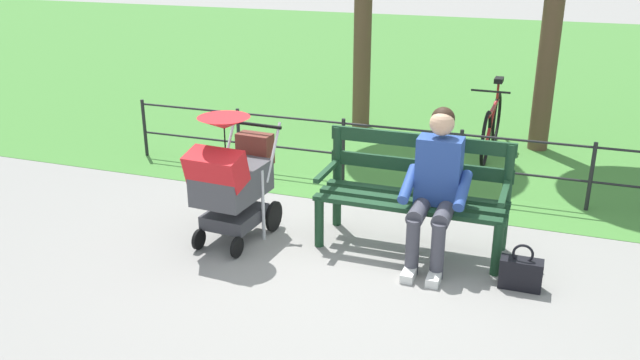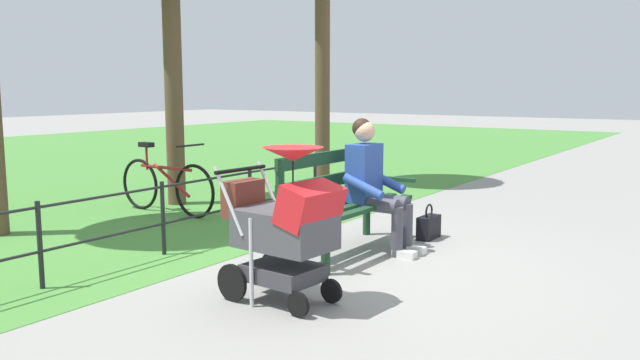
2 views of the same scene
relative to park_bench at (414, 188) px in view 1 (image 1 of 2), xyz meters
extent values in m
plane|color=gray|center=(0.43, 0.12, -0.53)|extent=(60.00, 60.00, 0.00)
cube|color=#478438|center=(0.43, -8.68, -0.52)|extent=(40.00, 16.00, 0.01)
cube|color=#193D23|center=(0.00, -0.06, -0.08)|extent=(1.60, 0.11, 0.04)
cube|color=#193D23|center=(0.00, 0.12, -0.08)|extent=(1.60, 0.11, 0.04)
cube|color=#193D23|center=(0.00, 0.30, -0.08)|extent=(1.60, 0.11, 0.04)
cube|color=#193D23|center=(0.00, -0.16, 0.14)|extent=(1.60, 0.05, 0.12)
cube|color=#193D23|center=(0.00, -0.16, 0.37)|extent=(1.60, 0.05, 0.12)
cylinder|color=#193D23|center=(-0.75, 0.32, -0.30)|extent=(0.08, 0.08, 0.45)
cylinder|color=#193D23|center=(-0.75, -0.16, -0.05)|extent=(0.08, 0.08, 0.95)
cube|color=#193D23|center=(-0.75, 0.12, 0.10)|extent=(0.05, 0.56, 0.04)
cylinder|color=#193D23|center=(0.75, 0.31, -0.30)|extent=(0.08, 0.08, 0.45)
cylinder|color=#193D23|center=(0.75, -0.17, -0.05)|extent=(0.08, 0.08, 0.95)
cube|color=#193D23|center=(0.75, 0.11, 0.10)|extent=(0.05, 0.56, 0.04)
cylinder|color=#42424C|center=(-0.32, 0.34, -0.06)|extent=(0.14, 0.40, 0.14)
cylinder|color=#42424C|center=(-0.12, 0.33, -0.06)|extent=(0.14, 0.40, 0.14)
cylinder|color=#42424C|center=(-0.31, 0.54, -0.29)|extent=(0.11, 0.11, 0.47)
cylinder|color=#42424C|center=(-0.11, 0.53, -0.29)|extent=(0.11, 0.11, 0.47)
cube|color=silver|center=(-0.31, 0.62, -0.49)|extent=(0.10, 0.22, 0.07)
cube|color=silver|center=(-0.11, 0.61, -0.49)|extent=(0.10, 0.22, 0.07)
cube|color=#284793|center=(-0.22, 0.12, 0.22)|extent=(0.36, 0.22, 0.56)
cylinder|color=#284793|center=(-0.44, 0.24, 0.12)|extent=(0.09, 0.43, 0.23)
cylinder|color=#284793|center=(0.00, 0.23, 0.12)|extent=(0.09, 0.43, 0.23)
sphere|color=tan|center=(-0.22, 0.12, 0.62)|extent=(0.20, 0.20, 0.20)
sphere|color=black|center=(-0.22, 0.09, 0.65)|extent=(0.19, 0.19, 0.19)
cylinder|color=black|center=(1.25, 0.15, -0.39)|extent=(0.05, 0.28, 0.28)
cylinder|color=black|center=(1.71, 0.12, -0.39)|extent=(0.05, 0.28, 0.28)
cylinder|color=black|center=(1.33, 0.74, -0.44)|extent=(0.04, 0.18, 0.18)
cylinder|color=black|center=(1.71, 0.72, -0.44)|extent=(0.04, 0.18, 0.18)
cube|color=#38383D|center=(1.50, 0.43, -0.31)|extent=(0.46, 0.55, 0.12)
cylinder|color=silver|center=(1.26, 0.35, -0.20)|extent=(0.03, 0.03, 0.65)
cylinder|color=silver|center=(1.72, 0.32, -0.20)|extent=(0.03, 0.03, 0.65)
cube|color=#47474C|center=(1.50, 0.45, 0.02)|extent=(0.51, 0.71, 0.28)
cube|color=red|center=(1.52, 0.69, 0.22)|extent=(0.50, 0.34, 0.33)
cylinder|color=black|center=(1.47, 0.01, 0.42)|extent=(0.52, 0.07, 0.03)
cylinder|color=silver|center=(1.25, 0.13, 0.22)|extent=(0.05, 0.30, 0.49)
cylinder|color=silver|center=(1.71, 0.10, 0.22)|extent=(0.05, 0.30, 0.49)
cone|color=red|center=(1.51, 0.53, 0.57)|extent=(0.47, 0.47, 0.10)
cylinder|color=black|center=(1.51, 0.53, 0.39)|extent=(0.01, 0.01, 0.30)
cube|color=brown|center=(1.47, 0.03, 0.20)|extent=(0.33, 0.18, 0.28)
cube|color=black|center=(-0.95, 0.47, -0.41)|extent=(0.32, 0.14, 0.24)
torus|color=black|center=(-0.95, 0.47, -0.24)|extent=(0.16, 0.02, 0.16)
cylinder|color=black|center=(-1.46, -1.32, -0.18)|extent=(0.04, 0.04, 0.70)
cylinder|color=black|center=(-0.20, -1.32, -0.18)|extent=(0.04, 0.04, 0.70)
cylinder|color=black|center=(1.06, -1.32, -0.18)|extent=(0.04, 0.04, 0.70)
cylinder|color=black|center=(2.32, -1.32, -0.18)|extent=(0.04, 0.04, 0.70)
cylinder|color=black|center=(3.58, -1.32, -0.18)|extent=(0.04, 0.04, 0.70)
cylinder|color=black|center=(0.43, -1.32, 0.12)|extent=(6.30, 0.02, 0.02)
cylinder|color=black|center=(0.43, -1.32, -0.23)|extent=(6.30, 0.02, 0.02)
cylinder|color=brown|center=(-0.91, -3.22, 1.00)|extent=(0.24, 0.24, 3.05)
cylinder|color=brown|center=(1.48, -3.43, 1.07)|extent=(0.24, 0.24, 3.19)
torus|color=black|center=(-0.35, -2.32, -0.20)|extent=(0.05, 0.66, 0.66)
torus|color=black|center=(-0.37, -3.32, -0.20)|extent=(0.05, 0.66, 0.66)
cylinder|color=maroon|center=(-0.36, -2.82, 0.05)|extent=(0.06, 0.90, 0.04)
cylinder|color=maroon|center=(-0.36, -2.72, -0.10)|extent=(0.05, 0.63, 0.38)
cylinder|color=maroon|center=(-0.37, -3.17, 0.15)|extent=(0.03, 0.03, 0.30)
cube|color=black|center=(-0.37, -3.17, 0.32)|extent=(0.10, 0.20, 0.06)
cylinder|color=black|center=(-0.35, -2.37, 0.35)|extent=(0.44, 0.03, 0.02)
camera|label=1|loc=(-1.01, 5.22, 2.05)|focal=37.17mm
camera|label=2|loc=(5.16, 3.23, 1.04)|focal=36.27mm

